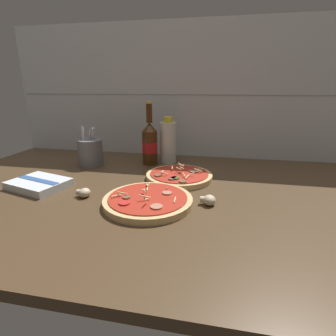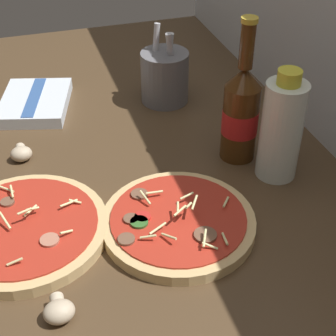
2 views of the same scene
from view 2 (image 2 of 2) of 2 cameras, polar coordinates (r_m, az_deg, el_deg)
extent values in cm
cube|color=#4C3823|center=(78.76, -8.32, -7.67)|extent=(160.00, 90.00, 2.50)
cylinder|color=tan|center=(78.86, -15.60, -6.65)|extent=(24.61, 24.61, 1.85)
cylinder|color=#B22D1E|center=(78.15, -15.73, -6.07)|extent=(21.66, 21.66, 0.30)
cylinder|color=#B7755B|center=(74.35, -12.98, -7.79)|extent=(2.73, 2.73, 0.40)
cylinder|color=brown|center=(82.26, -17.37, -3.62)|extent=(2.15, 2.15, 0.40)
cylinder|color=beige|center=(79.20, -10.94, -3.84)|extent=(1.59, 2.91, 0.75)
cylinder|color=beige|center=(84.46, -17.45, -2.25)|extent=(2.10, 2.27, 0.50)
cylinder|color=beige|center=(72.08, -16.63, -9.93)|extent=(0.39, 2.19, 0.96)
cylinder|color=beige|center=(82.86, -16.93, -2.50)|extent=(2.73, 0.50, 0.71)
cylinder|color=beige|center=(76.88, -15.62, -4.64)|extent=(0.86, 2.16, 0.52)
cylinder|color=beige|center=(79.48, -10.25, -3.67)|extent=(1.09, 1.93, 0.79)
cylinder|color=beige|center=(74.40, -11.21, -6.96)|extent=(1.18, 2.00, 1.02)
cylinder|color=beige|center=(77.63, -17.61, -5.56)|extent=(3.08, 1.52, 1.34)
cylinder|color=beige|center=(78.36, -14.75, -4.38)|extent=(0.74, 1.88, 0.65)
cylinder|color=beige|center=(78.40, -15.01, -4.59)|extent=(2.10, 2.22, 0.42)
cylinder|color=tan|center=(77.19, 1.14, -6.09)|extent=(23.05, 23.05, 1.81)
cylinder|color=#B22D1E|center=(76.48, 1.15, -5.51)|extent=(20.29, 20.29, 0.30)
cylinder|color=brown|center=(73.46, 4.15, -7.41)|extent=(3.29, 3.29, 0.40)
cylinder|color=brown|center=(72.89, -4.64, -7.88)|extent=(2.45, 2.45, 0.40)
cylinder|color=red|center=(76.13, -2.85, -5.44)|extent=(2.45, 2.45, 0.40)
cylinder|color=#336628|center=(75.33, -3.22, -6.01)|extent=(2.67, 2.67, 0.40)
cylinder|color=brown|center=(75.93, -4.11, -5.64)|extent=(2.28, 2.28, 0.40)
cylinder|color=brown|center=(80.16, -3.19, -2.91)|extent=(2.65, 2.65, 0.40)
cylinder|color=beige|center=(71.55, 4.66, -8.59)|extent=(1.43, 2.17, 1.06)
cylinder|color=beige|center=(79.30, -1.52, -2.71)|extent=(0.40, 2.70, 0.54)
cylinder|color=beige|center=(72.31, -2.22, -7.61)|extent=(1.14, 2.34, 0.91)
cylinder|color=beige|center=(74.35, 1.33, -4.76)|extent=(1.98, 2.55, 0.46)
cylinder|color=beige|center=(72.85, 6.32, -7.80)|extent=(2.81, 0.78, 0.86)
cylinder|color=beige|center=(75.26, 2.94, -3.83)|extent=(2.38, 1.82, 0.96)
cylinder|color=beige|center=(75.37, 1.09, -4.42)|extent=(2.12, 1.03, 0.81)
cylinder|color=beige|center=(78.02, 2.17, -3.25)|extent=(0.80, 2.36, 0.71)
cylinder|color=beige|center=(71.85, 4.08, -7.77)|extent=(2.93, 1.69, 0.81)
cylinder|color=beige|center=(72.17, 0.11, -7.59)|extent=(2.53, 1.73, 1.09)
cylinder|color=beige|center=(73.42, -1.15, -6.71)|extent=(1.52, 2.88, 0.70)
cylinder|color=beige|center=(78.56, 6.43, -3.77)|extent=(2.22, 1.86, 0.45)
cylinder|color=beige|center=(74.33, 2.31, -4.15)|extent=(1.78, 1.59, 0.96)
cylinder|color=beige|center=(78.20, -2.54, -3.29)|extent=(2.68, 1.27, 1.26)
cylinder|color=#47280F|center=(89.50, 7.95, 5.02)|extent=(6.19, 6.19, 13.75)
cone|color=#47280F|center=(85.38, 8.43, 9.92)|extent=(6.19, 6.19, 3.37)
cylinder|color=#47280F|center=(83.12, 8.77, 13.26)|extent=(2.35, 2.35, 7.48)
cylinder|color=gold|center=(81.59, 9.04, 15.92)|extent=(2.70, 2.70, 0.80)
cylinder|color=red|center=(89.36, 7.97, 5.17)|extent=(6.25, 6.25, 4.40)
cylinder|color=silver|center=(85.32, 12.42, 4.00)|extent=(6.83, 6.83, 16.92)
cylinder|color=yellow|center=(80.69, 13.31, 9.76)|extent=(3.76, 3.76, 2.31)
cylinder|color=beige|center=(95.34, -16.02, 2.02)|extent=(1.71, 1.71, 1.71)
ellipsoid|color=#C6B293|center=(94.08, -15.95, 1.52)|extent=(3.22, 3.79, 2.65)
cylinder|color=beige|center=(67.94, -12.16, -14.30)|extent=(1.79, 1.79, 1.79)
ellipsoid|color=#C6B293|center=(66.93, -11.98, -15.32)|extent=(3.38, 3.97, 2.78)
cylinder|color=slate|center=(107.20, -0.37, 10.05)|extent=(9.80, 9.80, 10.63)
cylinder|color=#BCBCC1|center=(104.57, 0.36, 12.09)|extent=(3.34, 3.43, 11.22)
cylinder|color=#BCBCC1|center=(106.27, -1.42, 12.66)|extent=(2.83, 3.05, 11.83)
cylinder|color=#BCBCC1|center=(106.18, 0.05, 12.23)|extent=(2.88, 2.35, 10.40)
cube|color=silver|center=(109.70, -14.52, 7.05)|extent=(19.98, 17.20, 2.40)
cube|color=#335693|center=(109.10, -14.62, 7.63)|extent=(16.29, 6.59, 0.16)
camera|label=1|loc=(0.82, -69.75, -4.62)|focal=28.00mm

